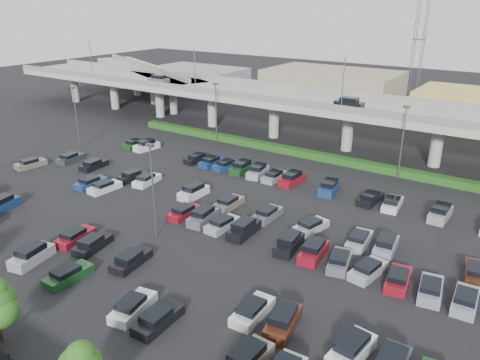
{
  "coord_description": "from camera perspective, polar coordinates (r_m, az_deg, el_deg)",
  "views": [
    {
      "loc": [
        32.27,
        -39.58,
        23.72
      ],
      "look_at": [
        0.95,
        6.46,
        2.0
      ],
      "focal_mm": 35.0,
      "sensor_mm": 36.0,
      "label": 1
    }
  ],
  "objects": [
    {
      "name": "hedge",
      "position": [
        75.82,
        7.32,
        3.34
      ],
      "size": [
        66.0,
        1.6,
        1.1
      ],
      "primitive_type": "cube",
      "color": "#174213",
      "rests_on": "ground"
    },
    {
      "name": "parked_cars",
      "position": [
        52.69,
        -4.79,
        -4.77
      ],
      "size": [
        62.98,
        36.68,
        1.67
      ],
      "color": "maroon",
      "rests_on": "ground"
    },
    {
      "name": "comm_tower",
      "position": [
        117.33,
        21.05,
        16.0
      ],
      "size": [
        2.4,
        2.4,
        30.0
      ],
      "color": "#4D4D52",
      "rests_on": "ground"
    },
    {
      "name": "light_poles",
      "position": [
        57.96,
        -6.66,
        3.61
      ],
      "size": [
        66.9,
        48.38,
        10.3
      ],
      "color": "#4D4D52",
      "rests_on": "ground"
    },
    {
      "name": "overpass",
      "position": [
        80.34,
        9.71,
        8.97
      ],
      "size": [
        150.0,
        13.0,
        15.8
      ],
      "color": "#999891",
      "rests_on": "ground"
    },
    {
      "name": "on_ramp",
      "position": [
        119.3,
        -11.54,
        12.76
      ],
      "size": [
        50.93,
        30.13,
        8.8
      ],
      "color": "#999891",
      "rests_on": "ground"
    },
    {
      "name": "ground",
      "position": [
        56.31,
        -4.51,
        -3.68
      ],
      "size": [
        280.0,
        280.0,
        0.0
      ],
      "primitive_type": "plane",
      "color": "black"
    },
    {
      "name": "distant_buildings",
      "position": [
        105.24,
        22.96,
        8.7
      ],
      "size": [
        138.0,
        24.0,
        9.0
      ],
      "color": "gray",
      "rests_on": "ground"
    }
  ]
}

